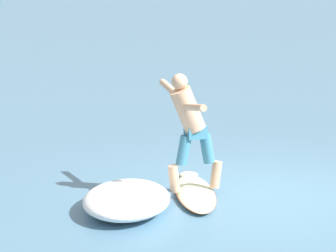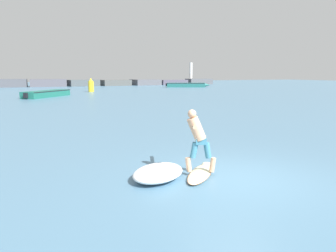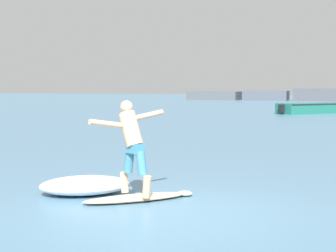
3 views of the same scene
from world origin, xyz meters
The scene contains 5 objects.
ground_plane centered at (0.00, 0.00, 0.00)m, with size 200.00×200.00×0.00m, color teal.
surfboard centered at (-0.73, 0.62, 0.05)m, with size 1.60×1.73×0.23m.
surfer centered at (-0.83, 0.63, 1.01)m, with size 0.93×1.40×1.57m.
small_boat_offshore centered at (-1.87, 31.81, 0.38)m, with size 5.76×6.76×0.70m.
wave_foam_at_tail centered at (-1.82, 0.77, 0.16)m, with size 1.91×1.85×0.31m.
Camera 3 is at (3.35, -7.63, 1.91)m, focal length 60.00 mm.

